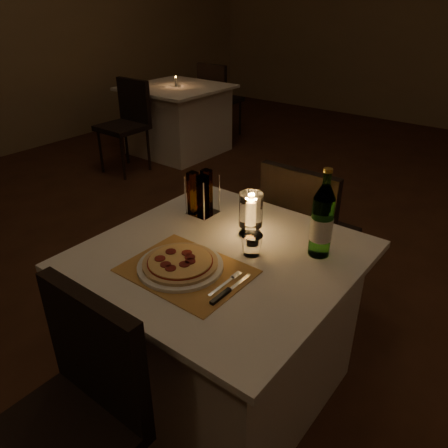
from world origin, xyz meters
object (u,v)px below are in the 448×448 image
Objects in this scene: main_table at (221,324)px; water_bottle at (322,222)px; chair_near at (75,405)px; tumbler at (252,245)px; pizza at (180,262)px; neighbor_table_left at (178,119)px; chair_far at (304,227)px; hurricane_candle at (251,211)px; plate at (180,266)px.

main_table is 0.64m from water_bottle.
tumbler is (0.10, 0.78, 0.23)m from chair_near.
tumbler reaches higher than pizza.
pizza reaches higher than main_table.
tumbler is 3.53m from neighbor_table_left.
neighbor_table_left is at bearing 133.61° from pizza.
water_bottle is (0.31, -0.49, 0.33)m from chair_far.
tumbler is at bearing -53.32° from hurricane_candle.
hurricane_candle reaches higher than neighbor_table_left.
chair_near is (-0.00, -0.71, 0.18)m from main_table.
pizza is at bearing 95.38° from chair_near.
hurricane_candle is 0.19× the size of neighbor_table_left.
chair_far reaches higher than neighbor_table_left.
plate is 3.59m from neighbor_table_left.
water_bottle is at bearing 7.43° from hurricane_candle.
plate reaches higher than neighbor_table_left.
tumbler is 0.17m from hurricane_candle.
chair_far reaches higher than pizza.
neighbor_table_left is (-2.52, 2.22, -0.48)m from hurricane_candle.
tumbler is at bearing 82.59° from chair_near.
chair_far is 0.70m from tumbler.
water_bottle is at bearing -57.68° from chair_far.
tumbler is 0.09× the size of neighbor_table_left.
plate is at bearing -121.69° from tumbler.
chair_near is 2.53× the size of water_bottle.
main_table is 3.57× the size of pizza.
chair_near is at bearing -97.41° from tumbler.
pizza is 3.28× the size of tumbler.
plate reaches higher than main_table.
water_bottle reaches higher than neighbor_table_left.
chair_near reaches higher than pizza.
plate is 0.29m from tumbler.
plate is at bearing -131.27° from water_bottle.
chair_near is 0.90× the size of neighbor_table_left.
neighbor_table_left is at bearing 138.70° from hurricane_candle.
chair_near is 1.43m from chair_far.
tumbler is at bearing 32.71° from main_table.
main_table is 3.12× the size of plate.
pizza is at bearing -131.27° from water_bottle.
plate is (-0.05, -0.18, 0.38)m from main_table.
water_bottle is at bearing -37.66° from neighbor_table_left.
main_table is at bearing -92.77° from hurricane_candle.
water_bottle is 0.36× the size of neighbor_table_left.
hurricane_candle reaches higher than chair_far.
plate is 1.67× the size of hurricane_candle.
pizza is at bearing -46.39° from neighbor_table_left.
plate is 0.02m from pizza.
plate is (-0.05, 0.53, 0.20)m from chair_near.
water_bottle is 0.30m from hurricane_candle.
main_table is 0.43m from tumbler.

